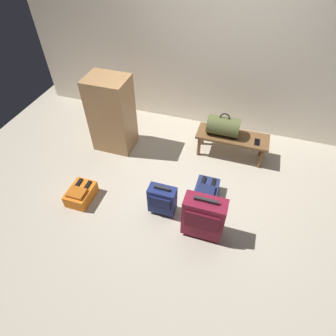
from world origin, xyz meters
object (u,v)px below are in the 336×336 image
bench (232,139)px  backpack_orange (81,194)px  duffel_bag_olive (223,126)px  cell_phone (257,142)px  backpack_navy (206,191)px  suitcase_upright_burgundy (204,217)px  suitcase_small_navy (162,200)px  side_cabinet (112,114)px

bench → backpack_orange: 2.18m
bench → duffel_bag_olive: (-0.15, 0.00, 0.19)m
cell_phone → backpack_navy: cell_phone is taller
duffel_bag_olive → suitcase_upright_burgundy: size_ratio=0.71×
duffel_bag_olive → suitcase_small_navy: duffel_bag_olive is taller
side_cabinet → backpack_orange: bearing=-88.2°
suitcase_upright_burgundy → side_cabinet: size_ratio=0.56×
duffel_bag_olive → side_cabinet: 1.57m
bench → duffel_bag_olive: 0.24m
cell_phone → backpack_navy: (-0.50, -0.84, -0.27)m
suitcase_upright_burgundy → suitcase_small_navy: bearing=163.9°
duffel_bag_olive → backpack_navy: bearing=-90.9°
suitcase_upright_burgundy → suitcase_small_navy: size_ratio=1.35×
suitcase_upright_burgundy → backpack_orange: bearing=178.6°
backpack_navy → cell_phone: bearing=59.1°
duffel_bag_olive → cell_phone: size_ratio=3.06×
cell_phone → backpack_orange: bearing=-146.0°
bench → cell_phone: 0.34m
suitcase_upright_burgundy → side_cabinet: side_cabinet is taller
duffel_bag_olive → side_cabinet: size_ratio=0.40×
suitcase_small_navy → backpack_orange: size_ratio=1.21×
suitcase_small_navy → bench: bearing=64.2°
cell_phone → side_cabinet: bearing=-173.4°
cell_phone → backpack_orange: (-2.00, -1.35, -0.27)m
cell_phone → suitcase_small_navy: (-0.95, -1.24, -0.13)m
bench → suitcase_small_navy: size_ratio=2.17×
suitcase_small_navy → duffel_bag_olive: bearing=70.0°
backpack_navy → backpack_orange: bearing=-161.1°
cell_phone → side_cabinet: (-2.03, -0.23, 0.18)m
bench → side_cabinet: 1.74m
duffel_bag_olive → backpack_navy: 0.97m
suitcase_small_navy → backpack_orange: suitcase_small_navy is taller
bench → side_cabinet: bearing=-170.6°
cell_phone → suitcase_small_navy: size_ratio=0.31×
suitcase_small_navy → side_cabinet: size_ratio=0.42×
suitcase_small_navy → backpack_navy: size_ratio=1.21×
suitcase_upright_burgundy → duffel_bag_olive: bearing=92.0°
bench → backpack_orange: bench is taller
suitcase_small_navy → side_cabinet: 1.50m
bench → backpack_navy: size_ratio=2.63×
side_cabinet → suitcase_upright_burgundy: bearing=-35.9°
suitcase_small_navy → backpack_navy: suitcase_small_navy is taller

